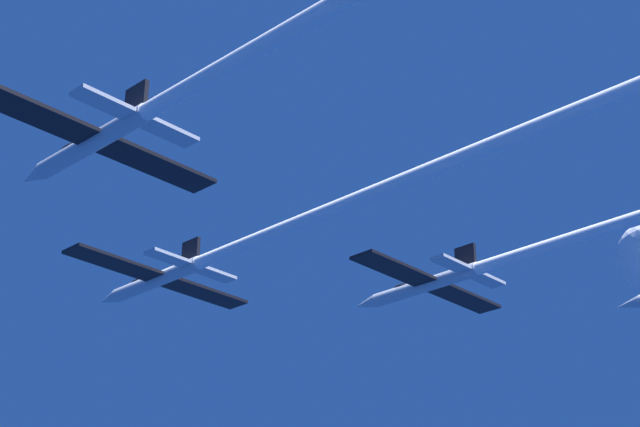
# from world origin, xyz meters

# --- Properties ---
(jet_lead) EXTENTS (15.89, 52.83, 2.63)m
(jet_lead) POSITION_xyz_m (0.55, -16.16, 0.38)
(jet_lead) COLOR #B2BAC6
(jet_left_wing) EXTENTS (15.89, 48.58, 2.63)m
(jet_left_wing) POSITION_xyz_m (-15.44, -28.73, 0.14)
(jet_left_wing) COLOR #B2BAC6
(jet_right_wing) EXTENTS (15.89, 43.94, 2.63)m
(jet_right_wing) POSITION_xyz_m (15.44, -26.02, 0.47)
(jet_right_wing) COLOR #B2BAC6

